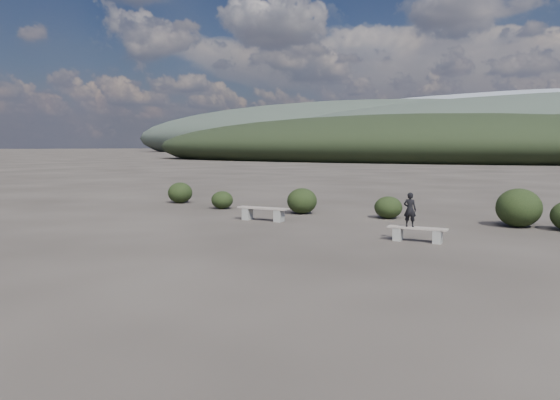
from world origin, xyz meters
The scene contains 9 objects.
ground centered at (0.00, 0.00, 0.00)m, with size 1200.00×1200.00×0.00m, color #2D2723.
bench_left centered at (-2.21, 6.21, 0.30)m, with size 1.97×0.53×0.49m.
bench_right centered at (3.91, 4.61, 0.25)m, with size 1.69×0.46×0.42m.
seated_person centered at (3.68, 4.59, 0.91)m, with size 0.36×0.24×0.98m, color black.
shrub_a centered at (-5.76, 8.60, 0.39)m, with size 0.94×0.94×0.77m, color black.
shrub_b centered at (-1.94, 8.77, 0.52)m, with size 1.20×1.20×1.03m, color black.
shrub_c centered at (1.54, 9.10, 0.42)m, with size 1.04×1.04×0.83m, color black.
shrub_d centered at (6.04, 9.16, 0.65)m, with size 1.48×1.48×1.30m, color black.
shrub_f centered at (-8.96, 9.61, 0.49)m, with size 1.17×1.17×0.99m, color black.
Camera 1 is at (8.12, -10.55, 2.69)m, focal length 35.00 mm.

